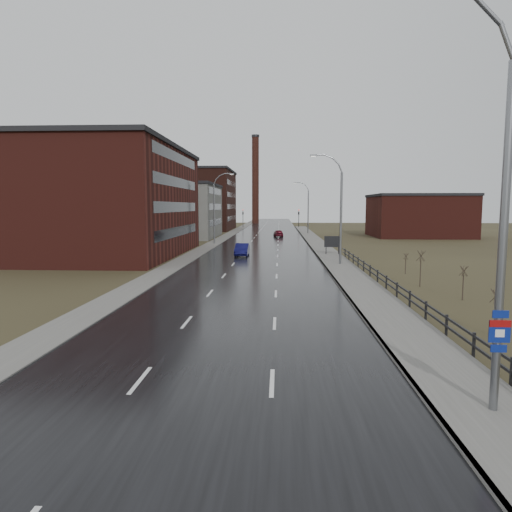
# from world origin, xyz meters

# --- Properties ---
(ground) EXTENTS (320.00, 320.00, 0.00)m
(ground) POSITION_xyz_m (0.00, 0.00, 0.00)
(ground) COLOR #2D2819
(ground) RESTS_ON ground
(road) EXTENTS (14.00, 300.00, 0.06)m
(road) POSITION_xyz_m (0.00, 60.00, 0.03)
(road) COLOR black
(road) RESTS_ON ground
(sidewalk_right) EXTENTS (3.20, 180.00, 0.18)m
(sidewalk_right) POSITION_xyz_m (8.60, 35.00, 0.09)
(sidewalk_right) COLOR #595651
(sidewalk_right) RESTS_ON ground
(curb_right) EXTENTS (0.16, 180.00, 0.18)m
(curb_right) POSITION_xyz_m (7.08, 35.00, 0.09)
(curb_right) COLOR slate
(curb_right) RESTS_ON ground
(sidewalk_left) EXTENTS (2.40, 260.00, 0.12)m
(sidewalk_left) POSITION_xyz_m (-8.20, 60.00, 0.06)
(sidewalk_left) COLOR #595651
(sidewalk_left) RESTS_ON ground
(warehouse_near) EXTENTS (22.44, 28.56, 13.50)m
(warehouse_near) POSITION_xyz_m (-20.99, 45.00, 6.76)
(warehouse_near) COLOR #471914
(warehouse_near) RESTS_ON ground
(warehouse_mid) EXTENTS (16.32, 20.40, 10.50)m
(warehouse_mid) POSITION_xyz_m (-17.99, 78.00, 5.26)
(warehouse_mid) COLOR slate
(warehouse_mid) RESTS_ON ground
(warehouse_far) EXTENTS (26.52, 24.48, 15.50)m
(warehouse_far) POSITION_xyz_m (-22.99, 108.00, 7.76)
(warehouse_far) COLOR #331611
(warehouse_far) RESTS_ON ground
(building_right) EXTENTS (18.36, 16.32, 8.50)m
(building_right) POSITION_xyz_m (30.30, 82.00, 4.26)
(building_right) COLOR #471914
(building_right) RESTS_ON ground
(smokestack) EXTENTS (2.70, 2.70, 30.70)m
(smokestack) POSITION_xyz_m (-6.00, 150.00, 15.50)
(smokestack) COLOR #331611
(smokestack) RESTS_ON ground
(streetlight_main) EXTENTS (3.91, 0.29, 12.11)m
(streetlight_main) POSITION_xyz_m (8.47, 2.00, 6.06)
(streetlight_main) COLOR slate
(streetlight_main) RESTS_ON ground
(streetlight_right_mid) EXTENTS (3.36, 0.28, 11.35)m
(streetlight_right_mid) POSITION_xyz_m (8.50, 36.00, 5.84)
(streetlight_right_mid) COLOR slate
(streetlight_right_mid) RESTS_ON ground
(streetlight_left) EXTENTS (3.36, 0.28, 11.35)m
(streetlight_left) POSITION_xyz_m (-7.70, 62.00, 5.84)
(streetlight_left) COLOR slate
(streetlight_left) RESTS_ON ground
(streetlight_right_far) EXTENTS (3.36, 0.28, 11.35)m
(streetlight_right_far) POSITION_xyz_m (8.50, 90.00, 5.84)
(streetlight_right_far) COLOR slate
(streetlight_right_far) RESTS_ON ground
(guardrail) EXTENTS (0.10, 53.05, 1.10)m
(guardrail) POSITION_xyz_m (10.30, 18.31, 0.71)
(guardrail) COLOR black
(guardrail) RESTS_ON ground
(shrub_c) EXTENTS (0.54, 0.57, 2.26)m
(shrub_c) POSITION_xyz_m (12.64, 10.32, 1.20)
(shrub_c) COLOR #382D23
(shrub_c) RESTS_ON ground
(shrub_d) EXTENTS (0.54, 0.57, 2.26)m
(shrub_d) POSITION_xyz_m (14.46, 18.75, 1.20)
(shrub_d) COLOR #382D23
(shrub_d) RESTS_ON ground
(shrub_e) EXTENTS (0.65, 0.69, 2.78)m
(shrub_e) POSITION_xyz_m (13.20, 23.64, 1.48)
(shrub_e) COLOR #382D23
(shrub_e) RESTS_ON ground
(shrub_f) EXTENTS (0.45, 0.47, 1.88)m
(shrub_f) POSITION_xyz_m (13.93, 30.37, 1.00)
(shrub_f) COLOR #382D23
(shrub_f) RESTS_ON ground
(billboard) EXTENTS (2.03, 0.17, 2.42)m
(billboard) POSITION_xyz_m (9.10, 45.66, 1.65)
(billboard) COLOR black
(billboard) RESTS_ON ground
(traffic_light_left) EXTENTS (0.58, 2.73, 5.30)m
(traffic_light_left) POSITION_xyz_m (-8.00, 120.00, 4.60)
(traffic_light_left) COLOR black
(traffic_light_left) RESTS_ON ground
(traffic_light_right) EXTENTS (0.58, 2.73, 5.30)m
(traffic_light_right) POSITION_xyz_m (8.00, 120.00, 4.60)
(traffic_light_right) COLOR black
(traffic_light_right) RESTS_ON ground
(car_near) EXTENTS (1.60, 4.57, 1.50)m
(car_near) POSITION_xyz_m (-2.04, 44.34, 0.75)
(car_near) COLOR #0D0D44
(car_near) RESTS_ON ground
(car_far) EXTENTS (2.16, 4.36, 1.43)m
(car_far) POSITION_xyz_m (2.30, 79.53, 0.71)
(car_far) COLOR #4E0D19
(car_far) RESTS_ON ground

